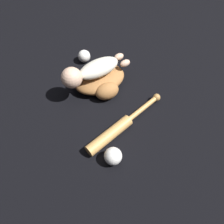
% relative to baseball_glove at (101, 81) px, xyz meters
% --- Properties ---
extents(ground_plane, '(6.00, 6.00, 0.00)m').
position_rel_baseball_glove_xyz_m(ground_plane, '(-0.03, 0.04, -0.04)').
color(ground_plane, black).
extents(baseball_glove, '(0.34, 0.30, 0.09)m').
position_rel_baseball_glove_xyz_m(baseball_glove, '(0.00, 0.00, 0.00)').
color(baseball_glove, '#A8703D').
rests_on(baseball_glove, ground).
extents(baby_figure, '(0.39, 0.17, 0.11)m').
position_rel_baseball_glove_xyz_m(baby_figure, '(0.04, -0.03, 0.09)').
color(baby_figure, silver).
rests_on(baby_figure, baseball_glove).
extents(baseball_bat, '(0.48, 0.07, 0.05)m').
position_rel_baseball_glove_xyz_m(baseball_bat, '(0.14, 0.27, -0.02)').
color(baseball_bat, tan).
rests_on(baseball_bat, ground).
extents(baseball, '(0.08, 0.08, 0.08)m').
position_rel_baseball_glove_xyz_m(baseball, '(0.26, 0.36, -0.00)').
color(baseball, white).
rests_on(baseball, ground).
extents(baseball_spare, '(0.07, 0.07, 0.07)m').
position_rel_baseball_glove_xyz_m(baseball_spare, '(-0.07, -0.22, -0.01)').
color(baseball_spare, white).
rests_on(baseball_spare, ground).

